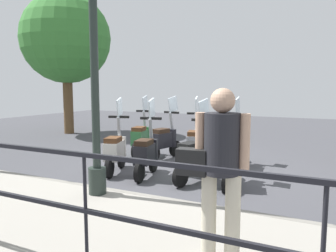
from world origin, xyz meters
The scene contains 14 objects.
ground_plane centered at (0.00, 0.00, 0.00)m, with size 28.00×28.00×0.00m, color #424247.
promenade_walkway centered at (-3.15, 0.00, 0.07)m, with size 2.20×20.00×0.15m.
fence_railing centered at (-4.20, 0.00, 0.91)m, with size 0.04×16.03×1.07m.
lamp_post_near centered at (-2.40, 0.42, 2.18)m, with size 0.26×0.90×4.56m.
pedestrian_with_bag centered at (-3.45, -1.80, 1.08)m, with size 0.35×0.64×1.59m.
tree_large centered at (3.28, 6.23, 3.54)m, with size 3.31×3.31×5.21m.
scooter_near_0 centered at (-0.66, -1.09, 0.48)m, with size 1.22×0.49×1.54m.
scooter_near_1 centered at (-0.72, -0.47, 0.48)m, with size 1.22×0.49×1.54m.
scooter_near_2 centered at (-0.80, 0.48, 0.48)m, with size 1.22×0.48×1.54m.
scooter_near_3 centered at (-0.80, 1.21, 0.48)m, with size 1.20×0.55×1.54m.
scooter_far_0 centered at (0.85, -0.81, 0.48)m, with size 1.23×0.44×1.54m.
scooter_far_1 centered at (0.78, 0.09, 0.48)m, with size 1.21×0.52×1.54m.
scooter_far_2 centered at (0.82, 0.90, 0.48)m, with size 1.21×0.51×1.54m.
scooter_far_3 centered at (0.92, 1.63, 0.48)m, with size 1.22×0.48×1.54m.
Camera 1 is at (-6.24, -2.65, 1.74)m, focal length 35.00 mm.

